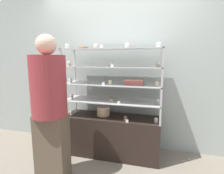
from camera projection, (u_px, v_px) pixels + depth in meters
The scene contains 32 objects.
ground_plane at pixel (112, 154), 2.71m from camera, with size 20.00×20.00×0.00m, color gray.
back_wall at pixel (118, 68), 2.85m from camera, with size 8.00×0.05×2.60m.
display_base at pixel (112, 135), 2.66m from camera, with size 1.41×0.44×0.60m.
display_riser_lower at pixel (112, 101), 2.57m from camera, with size 1.41×0.44×0.25m.
display_riser_middle at pixel (112, 85), 2.53m from camera, with size 1.41×0.44×0.25m.
display_riser_upper at pixel (112, 67), 2.49m from camera, with size 1.41×0.44×0.25m.
display_riser_top at pixel (112, 50), 2.46m from camera, with size 1.41×0.44×0.25m.
layer_cake_centerpiece at pixel (103, 111), 2.65m from camera, with size 0.20×0.20×0.13m.
sheet_cake_frosted at pixel (134, 82), 2.44m from camera, with size 0.26×0.15×0.07m.
cupcake_0 at pixel (72, 112), 2.70m from camera, with size 0.05×0.05×0.07m.
cupcake_1 at pixel (126, 118), 2.44m from camera, with size 0.05×0.05×0.07m.
cupcake_2 at pixel (156, 120), 2.37m from camera, with size 0.05×0.05×0.07m.
price_tag_0 at pixel (127, 121), 2.35m from camera, with size 0.04×0.00×0.04m.
cupcake_3 at pixel (72, 96), 2.69m from camera, with size 0.05×0.05×0.07m.
cupcake_4 at pixel (111, 99), 2.53m from camera, with size 0.05×0.05×0.07m.
cupcake_5 at pixel (158, 101), 2.36m from camera, with size 0.05×0.05×0.07m.
price_tag_1 at pixel (119, 103), 2.34m from camera, with size 0.04×0.00×0.04m.
cupcake_6 at pixel (70, 81), 2.63m from camera, with size 0.06×0.06×0.07m.
cupcake_7 at pixel (110, 82), 2.43m from camera, with size 0.06×0.06×0.07m.
cupcake_8 at pixel (157, 84), 2.29m from camera, with size 0.06×0.06×0.07m.
price_tag_2 at pixel (103, 84), 2.35m from camera, with size 0.04×0.00×0.04m.
cupcake_9 at pixel (69, 64), 2.61m from camera, with size 0.06×0.06×0.07m.
cupcake_10 at pixel (111, 64), 2.44m from camera, with size 0.06×0.06×0.07m.
cupcake_11 at pixel (158, 64), 2.28m from camera, with size 0.06×0.06×0.07m.
price_tag_3 at pixel (112, 65), 2.28m from camera, with size 0.04×0.00×0.04m.
cupcake_12 at pixel (67, 46), 2.49m from camera, with size 0.06×0.06×0.07m.
cupcake_13 at pixel (96, 46), 2.43m from camera, with size 0.06×0.06×0.07m.
cupcake_14 at pixel (127, 45), 2.31m from camera, with size 0.06×0.06×0.07m.
cupcake_15 at pixel (159, 45), 2.23m from camera, with size 0.06×0.06×0.07m.
price_tag_4 at pixel (102, 46), 2.28m from camera, with size 0.04×0.00×0.04m.
donut_glazed at pixel (84, 48), 2.61m from camera, with size 0.13×0.13×0.04m.
customer_figure at pixel (50, 106), 2.02m from camera, with size 0.40×0.40×1.72m.
Camera 1 is at (0.64, -2.43, 1.45)m, focal length 28.00 mm.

